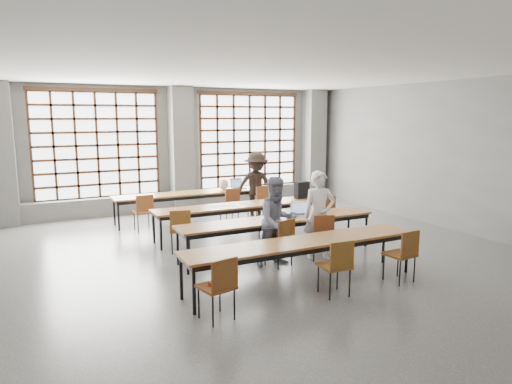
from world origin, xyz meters
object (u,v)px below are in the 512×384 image
desk_row_d (303,245)px  chair_mid_centre (271,216)px  phone (289,218)px  plastic_bag (224,184)px  student_female (277,221)px  desk_row_b (242,207)px  chair_front_right (322,232)px  red_pouch (216,283)px  desk_row_c (278,222)px  desk_row_a (192,195)px  laptop_back (238,186)px  chair_near_left (220,282)px  chair_mid_right (325,210)px  green_box (274,215)px  chair_mid_left (180,226)px  laptop_front (301,211)px  student_male (319,215)px  chair_back_left (144,209)px  chair_back_right (259,199)px  chair_near_mid (337,262)px  mouse (320,213)px  student_back (256,185)px  chair_near_right (404,251)px  chair_back_mid (231,201)px  chair_front_left (282,237)px  backpack (302,190)px

desk_row_d → chair_mid_centre: bearing=73.0°
phone → plastic_bag: 3.80m
student_female → desk_row_b: bearing=82.6°
chair_front_right → red_pouch: (-2.70, -1.49, -0.04)m
desk_row_c → student_female: bearing=-121.0°
desk_row_a → laptop_back: laptop_back is taller
chair_near_left → plastic_bag: (2.50, 5.89, 0.34)m
chair_mid_right → green_box: bearing=-153.8°
laptop_back → chair_mid_left: bearing=-131.9°
chair_mid_left → plastic_bag: (2.05, 2.71, 0.34)m
laptop_front → green_box: bearing=-177.5°
desk_row_d → phone: bearing=67.7°
desk_row_a → plastic_bag: bearing=3.2°
student_male → laptop_back: 4.26m
chair_back_left → chair_back_right: bearing=0.0°
chair_mid_left → plastic_bag: plastic_bag is taller
laptop_back → red_pouch: bearing=-116.7°
chair_near_mid → mouse: (1.18, 2.18, 0.21)m
student_back → green_box: 3.27m
desk_row_d → mouse: (1.37, 1.55, 0.08)m
desk_row_d → chair_near_right: (1.51, -0.63, -0.13)m
chair_back_mid → phone: size_ratio=6.77×
chair_back_left → chair_back_right: same height
desk_row_d → student_back: 4.95m
student_female → mouse: (1.25, 0.48, -0.06)m
chair_back_mid → chair_near_mid: 5.24m
mouse → phone: mouse is taller
chair_back_left → phone: 3.75m
desk_row_b → chair_near_right: 3.96m
student_male → chair_back_left: bearing=143.7°
chair_back_mid → chair_front_left: 3.68m
plastic_bag → chair_near_left: bearing=-113.0°
chair_front_right → laptop_back: bearing=86.7°
chair_front_left → student_male: 0.94m
desk_row_b → mouse: bearing=-58.7°
chair_near_left → laptop_back: (2.94, 5.95, 0.25)m
chair_near_mid → student_female: (-0.07, 1.70, 0.27)m
chair_front_left → student_male: size_ratio=0.53×
laptop_front → backpack: bearing=57.2°
desk_row_a → mouse: bearing=-68.3°
chair_near_mid → chair_near_left: bearing=179.9°
student_male → plastic_bag: student_male is taller
desk_row_d → chair_mid_left: (-1.23, 2.55, -0.13)m
laptop_front → chair_near_right: bearing=-77.4°
student_back → chair_front_right: bearing=-85.2°
desk_row_a → desk_row_d: 5.21m
chair_back_right → student_male: size_ratio=0.53×
phone → plastic_bag: size_ratio=0.45×
desk_row_a → plastic_bag: plastic_bag is taller
green_box → chair_near_left: bearing=-132.1°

